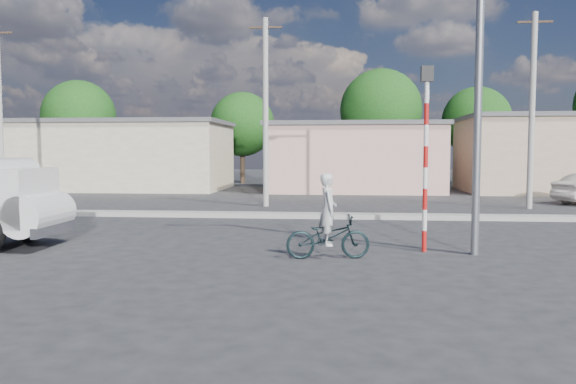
# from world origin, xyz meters

# --- Properties ---
(ground_plane) EXTENTS (120.00, 120.00, 0.00)m
(ground_plane) POSITION_xyz_m (0.00, 0.00, 0.00)
(ground_plane) COLOR #28282A
(ground_plane) RESTS_ON ground
(median) EXTENTS (40.00, 0.80, 0.16)m
(median) POSITION_xyz_m (0.00, 8.00, 0.08)
(median) COLOR #99968E
(median) RESTS_ON ground
(bicycle) EXTENTS (1.93, 0.91, 0.97)m
(bicycle) POSITION_xyz_m (0.94, 0.41, 0.49)
(bicycle) COLOR black
(bicycle) RESTS_ON ground
(cyclist) EXTENTS (0.46, 0.63, 1.60)m
(cyclist) POSITION_xyz_m (0.94, 0.41, 0.80)
(cyclist) COLOR silver
(cyclist) RESTS_ON ground
(traffic_pole) EXTENTS (0.28, 0.18, 4.36)m
(traffic_pole) POSITION_xyz_m (3.20, 1.50, 2.59)
(traffic_pole) COLOR red
(traffic_pole) RESTS_ON ground
(streetlight) EXTENTS (2.34, 0.22, 9.00)m
(streetlight) POSITION_xyz_m (4.14, 1.20, 4.96)
(streetlight) COLOR slate
(streetlight) RESTS_ON ground
(building_row) EXTENTS (37.80, 7.30, 4.44)m
(building_row) POSITION_xyz_m (1.10, 22.00, 2.13)
(building_row) COLOR #C7B396
(building_row) RESTS_ON ground
(tree_row) EXTENTS (51.24, 7.43, 8.42)m
(tree_row) POSITION_xyz_m (7.45, 28.53, 4.96)
(tree_row) COLOR #38281E
(tree_row) RESTS_ON ground
(utility_poles) EXTENTS (35.40, 0.24, 8.00)m
(utility_poles) POSITION_xyz_m (3.25, 12.00, 4.07)
(utility_poles) COLOR #99968E
(utility_poles) RESTS_ON ground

